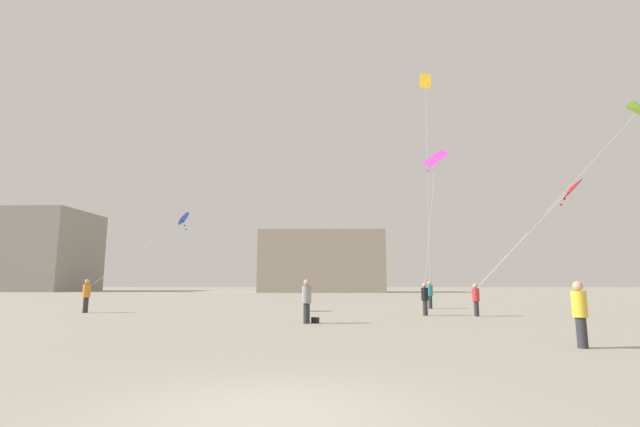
% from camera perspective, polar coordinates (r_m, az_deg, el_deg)
% --- Properties ---
extents(ground_plane, '(300.00, 300.00, 0.00)m').
position_cam_1_polar(ground_plane, '(6.13, -6.80, -24.48)').
color(ground_plane, '#9E9689').
extents(person_in_grey, '(0.39, 0.39, 1.77)m').
position_cam_1_polar(person_in_grey, '(18.43, -1.74, -10.99)').
color(person_in_grey, '#2D2D33').
rests_on(person_in_grey, ground_plane).
extents(person_in_black, '(0.35, 0.35, 1.63)m').
position_cam_1_polar(person_in_black, '(23.37, 13.38, -10.51)').
color(person_in_black, '#2D2D33').
rests_on(person_in_black, ground_plane).
extents(person_in_teal, '(0.38, 0.38, 1.73)m').
position_cam_1_polar(person_in_teal, '(29.56, 14.00, -9.99)').
color(person_in_teal, '#2D2D33').
rests_on(person_in_teal, ground_plane).
extents(person_in_orange, '(0.40, 0.40, 1.83)m').
position_cam_1_polar(person_in_orange, '(27.96, -27.92, -9.20)').
color(person_in_orange, '#2D2D33').
rests_on(person_in_orange, ground_plane).
extents(person_in_yellow, '(0.37, 0.37, 1.69)m').
position_cam_1_polar(person_in_yellow, '(13.41, 30.52, -10.79)').
color(person_in_yellow, '#2D2D33').
rests_on(person_in_yellow, ground_plane).
extents(person_in_red, '(0.35, 0.35, 1.60)m').
position_cam_1_polar(person_in_red, '(23.54, 19.48, -10.27)').
color(person_in_red, '#2D2D33').
rests_on(person_in_red, ground_plane).
extents(kite_magenta_delta, '(1.20, 2.10, 6.89)m').
position_cam_1_polar(kite_magenta_delta, '(22.98, 14.59, 6.71)').
color(kite_magenta_delta, '#D12899').
extents(kite_cobalt_diamond, '(5.22, 1.41, 4.50)m').
position_cam_1_polar(kite_cobalt_diamond, '(27.06, -17.36, -0.63)').
color(kite_cobalt_diamond, blue).
extents(kite_lime_delta, '(8.62, 2.09, 9.09)m').
position_cam_1_polar(kite_lime_delta, '(26.82, 35.78, 10.50)').
color(kite_lime_delta, '#8CD12D').
extents(kite_amber_delta, '(0.85, 1.51, 14.11)m').
position_cam_1_polar(kite_amber_delta, '(31.65, 13.54, 15.75)').
color(kite_amber_delta, yellow).
extents(kite_crimson_diamond, '(3.00, 5.68, 4.49)m').
position_cam_1_polar(kite_crimson_diamond, '(20.19, 29.62, 2.80)').
color(kite_crimson_diamond, red).
extents(building_left_hall, '(17.63, 15.91, 15.07)m').
position_cam_1_polar(building_left_hall, '(99.97, -32.44, -4.12)').
color(building_left_hall, gray).
rests_on(building_left_hall, ground_plane).
extents(building_centre_hall, '(21.00, 10.05, 10.28)m').
position_cam_1_polar(building_centre_hall, '(76.46, 0.23, -6.26)').
color(building_centre_hall, '#A39984').
rests_on(building_centre_hall, ground_plane).
extents(handbag_beside_flyer, '(0.34, 0.29, 0.24)m').
position_cam_1_polar(handbag_beside_flyer, '(18.57, -0.62, -13.62)').
color(handbag_beside_flyer, black).
rests_on(handbag_beside_flyer, ground_plane).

